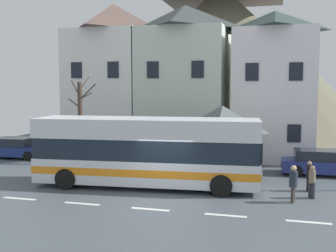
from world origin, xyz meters
TOP-DOWN VIEW (x-y plane):
  - ground_plane at (0.00, -0.00)m, footprint 40.00×60.00m
  - townhouse_00 at (-7.21, 12.41)m, footprint 5.45×6.88m
  - townhouse_01 at (-1.55, 11.94)m, footprint 5.99×5.94m
  - townhouse_02 at (4.65, 12.06)m, footprint 5.19×6.18m
  - hilltop_castle at (-1.59, 31.12)m, footprint 34.85×34.85m
  - transit_bus at (-1.26, 2.02)m, footprint 11.05×3.41m
  - bus_shelter at (1.98, 5.53)m, footprint 3.60×3.60m
  - parked_car_00 at (7.42, 6.96)m, footprint 4.60×1.96m
  - parked_car_01 at (-12.42, 7.35)m, footprint 4.12×2.21m
  - pedestrian_00 at (6.37, 3.09)m, footprint 0.29×0.40m
  - pedestrian_01 at (3.26, 3.81)m, footprint 0.31×0.30m
  - pedestrian_02 at (5.56, 0.97)m, footprint 0.34×0.34m
  - pedestrian_03 at (6.39, 1.87)m, footprint 0.28×0.31m
  - public_bench at (3.34, 7.60)m, footprint 1.46×0.48m
  - bare_tree_00 at (-7.01, 6.40)m, footprint 1.87×1.19m

SIDE VIEW (x-z plane):
  - ground_plane at x=0.00m, z-range -0.06..0.00m
  - public_bench at x=3.34m, z-range 0.03..0.90m
  - parked_car_01 at x=-12.42m, z-range -0.02..1.37m
  - parked_car_00 at x=7.42m, z-range -0.02..1.38m
  - pedestrian_00 at x=6.37m, z-range 0.00..1.43m
  - pedestrian_03 at x=6.39m, z-range 0.03..1.48m
  - pedestrian_01 at x=3.26m, z-range 0.12..1.65m
  - pedestrian_02 at x=5.56m, z-range 0.13..1.72m
  - transit_bus at x=-1.26m, z-range 0.01..3.38m
  - bare_tree_00 at x=-7.01m, z-range -0.04..5.50m
  - bus_shelter at x=1.98m, z-range 1.18..5.05m
  - townhouse_02 at x=4.65m, z-range 0.00..10.00m
  - townhouse_01 at x=-1.55m, z-range 0.00..10.67m
  - townhouse_00 at x=-7.21m, z-range 0.00..11.13m
  - hilltop_castle at x=-1.59m, z-range -3.72..22.06m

